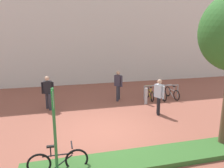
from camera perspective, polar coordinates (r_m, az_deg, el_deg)
The scene contains 10 objects.
ground_plane at distance 9.04m, azimuth -1.86°, elevation -12.02°, with size 60.00×60.00×0.00m, color brown.
building_facade at distance 17.09m, azimuth -8.84°, elevation 16.91°, with size 28.00×1.20×10.00m, color silver.
planter_strip at distance 7.17m, azimuth 7.17°, elevation -18.68°, with size 7.00×1.10×0.16m, color #336028.
parking_sign_post at distance 6.06m, azimuth -14.66°, elevation -8.93°, with size 0.08×0.36×2.47m.
bike_at_sign at distance 6.69m, azimuth -13.63°, elevation -18.78°, with size 1.68×0.42×0.86m.
bike_rack_cluster at distance 13.40m, azimuth 12.51°, elevation -2.28°, with size 2.09×1.66×0.83m.
bollard_steel at distance 12.26m, azimuth 8.75°, elevation -3.07°, with size 0.16×0.16×0.90m, color #ADADB2.
person_suited_dark at distance 12.65m, azimuth 1.61°, elevation 0.09°, with size 0.42×0.53×1.72m.
person_shirt_white at distance 10.68m, azimuth 11.98°, elevation -2.67°, with size 0.38×0.57×1.72m.
person_suited_navy at distance 11.60m, azimuth -16.18°, elevation -1.65°, with size 0.61×0.45×1.72m.
Camera 1 is at (-1.75, -7.99, 3.85)m, focal length 35.57 mm.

